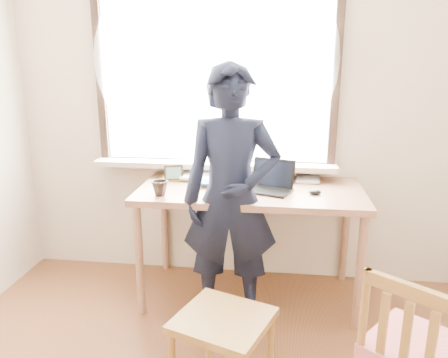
# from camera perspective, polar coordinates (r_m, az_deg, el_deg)

# --- Properties ---
(room_shell) EXTENTS (3.52, 4.02, 2.61)m
(room_shell) POSITION_cam_1_polar(r_m,az_deg,el_deg) (1.54, -4.39, 12.54)
(room_shell) COLOR beige
(room_shell) RESTS_ON ground
(desk) EXTENTS (1.56, 0.78, 0.84)m
(desk) POSITION_cam_1_polar(r_m,az_deg,el_deg) (3.10, 3.49, -2.68)
(desk) COLOR #8F6247
(desk) RESTS_ON ground
(laptop) EXTENTS (0.36, 0.33, 0.21)m
(laptop) POSITION_cam_1_polar(r_m,az_deg,el_deg) (3.01, 6.04, -0.54)
(laptop) COLOR black
(laptop) RESTS_ON desk
(mug_white) EXTENTS (0.17, 0.17, 0.10)m
(mug_white) POSITION_cam_1_polar(r_m,az_deg,el_deg) (3.28, 1.17, 0.87)
(mug_white) COLOR white
(mug_white) RESTS_ON desk
(mug_dark) EXTENTS (0.15, 0.15, 0.10)m
(mug_dark) POSITION_cam_1_polar(r_m,az_deg,el_deg) (2.91, -8.39, -1.19)
(mug_dark) COLOR black
(mug_dark) RESTS_ON desk
(mouse) EXTENTS (0.08, 0.06, 0.03)m
(mouse) POSITION_cam_1_polar(r_m,az_deg,el_deg) (2.97, 11.79, -1.67)
(mouse) COLOR black
(mouse) RESTS_ON desk
(desk_clutter) EXTENTS (0.82, 0.46, 0.06)m
(desk_clutter) POSITION_cam_1_polar(r_m,az_deg,el_deg) (3.32, -1.77, 0.65)
(desk_clutter) COLOR white
(desk_clutter) RESTS_ON desk
(book_a) EXTENTS (0.26, 0.29, 0.02)m
(book_a) POSITION_cam_1_polar(r_m,az_deg,el_deg) (3.37, -3.11, 0.56)
(book_a) COLOR white
(book_a) RESTS_ON desk
(book_b) EXTENTS (0.18, 0.24, 0.02)m
(book_b) POSITION_cam_1_polar(r_m,az_deg,el_deg) (3.31, 9.46, 0.07)
(book_b) COLOR white
(book_b) RESTS_ON desk
(picture_frame) EXTENTS (0.14, 0.06, 0.11)m
(picture_frame) POSITION_cam_1_polar(r_m,az_deg,el_deg) (3.24, -6.61, 0.67)
(picture_frame) COLOR black
(picture_frame) RESTS_ON desk
(work_chair) EXTENTS (0.57, 0.55, 0.46)m
(work_chair) POSITION_cam_1_polar(r_m,az_deg,el_deg) (2.35, -0.13, -19.02)
(work_chair) COLOR olive
(work_chair) RESTS_ON ground
(person) EXTENTS (0.65, 0.45, 1.70)m
(person) POSITION_cam_1_polar(r_m,az_deg,el_deg) (2.79, 0.94, -2.56)
(person) COLOR black
(person) RESTS_ON ground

